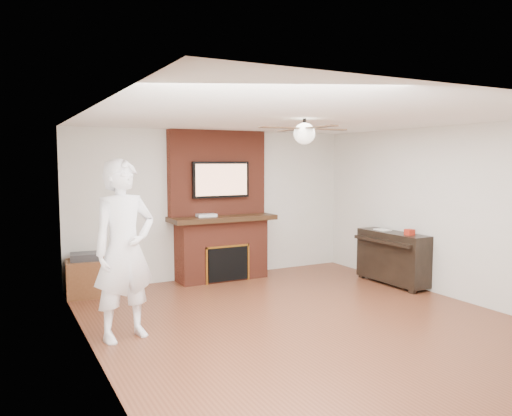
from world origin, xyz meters
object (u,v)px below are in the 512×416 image
side_table (86,276)px  piano (392,256)px  fireplace (220,220)px  person (124,250)px

side_table → piano: piano is taller
fireplace → person: size_ratio=1.24×
fireplace → person: 3.00m
side_table → piano: size_ratio=0.49×
fireplace → person: fireplace is taller
piano → side_table: bearing=159.1°
fireplace → side_table: fireplace is taller
person → side_table: person is taller
side_table → person: bearing=-80.7°
person → piano: person is taller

